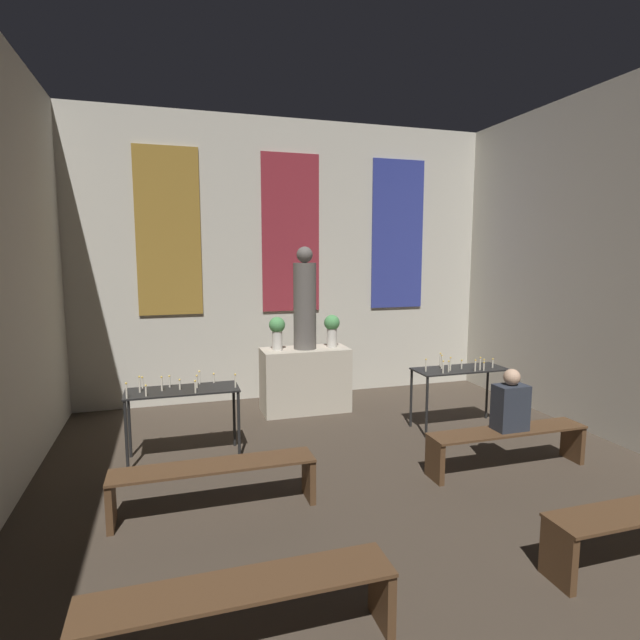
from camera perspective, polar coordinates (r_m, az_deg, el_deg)
The scene contains 11 objects.
wall_back at distance 8.50m, azimuth -3.47°, elevation 6.90°, with size 7.21×0.16×4.63m.
altar at distance 7.81m, azimuth -1.71°, elevation -6.84°, with size 1.34×0.61×0.99m.
statue at distance 7.60m, azimuth -1.75°, elevation 2.08°, with size 0.35×0.35×1.56m.
flower_vase_left at distance 7.55m, azimuth -4.93°, elevation -1.15°, with size 0.24×0.24×0.51m.
flower_vase_right at distance 7.77m, azimuth 1.37°, elevation -0.88°, with size 0.24×0.24×0.51m.
candle_rack_left at distance 6.18m, azimuth -15.44°, elevation -8.59°, with size 1.30×0.51×1.05m.
candle_rack_right at distance 7.26m, azimuth 15.64°, elevation -6.17°, with size 1.30×0.51×1.05m.
pew_third_left at distance 3.48m, azimuth -8.97°, elevation -29.47°, with size 1.90×0.36×0.47m.
pew_back_left at distance 5.03m, azimuth -11.92°, elevation -17.22°, with size 1.90×0.36×0.47m.
pew_back_right at distance 6.17m, azimuth 20.63°, elevation -12.79°, with size 1.90×0.36×0.47m.
person_seated at distance 6.05m, azimuth 20.94°, elevation -8.92°, with size 0.36×0.24×0.70m.
Camera 1 is at (-1.97, 2.59, 2.43)m, focal length 28.00 mm.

